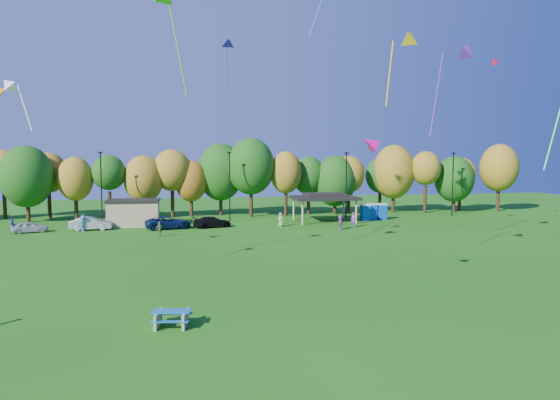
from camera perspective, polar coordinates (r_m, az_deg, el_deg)
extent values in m
plane|color=#19600F|center=(26.88, -1.71, -13.26)|extent=(160.00, 160.00, 0.00)
cylinder|color=black|center=(78.11, -28.94, -0.37)|extent=(0.50, 0.50, 4.12)
ellipsoid|color=olive|center=(77.87, -29.09, 3.15)|extent=(4.78, 4.78, 5.18)
cylinder|color=black|center=(72.39, -26.84, -0.88)|extent=(0.50, 0.50, 3.56)
ellipsoid|color=#144C0F|center=(72.13, -26.97, 2.41)|extent=(6.62, 6.62, 8.00)
cylinder|color=black|center=(75.87, -24.84, -0.48)|extent=(0.50, 0.50, 3.79)
ellipsoid|color=olive|center=(75.63, -24.96, 2.86)|extent=(4.94, 4.94, 5.58)
cylinder|color=black|center=(71.86, -22.26, -0.84)|extent=(0.50, 0.50, 3.34)
ellipsoid|color=olive|center=(71.60, -22.36, 2.26)|extent=(4.61, 4.61, 5.88)
cylinder|color=black|center=(70.98, -18.88, -0.61)|extent=(0.50, 0.50, 3.82)
ellipsoid|color=#144C0F|center=(70.71, -18.98, 2.98)|extent=(4.43, 4.43, 4.73)
cylinder|color=black|center=(71.20, -15.28, -0.74)|extent=(0.50, 0.50, 3.25)
ellipsoid|color=olive|center=(70.94, -15.35, 2.32)|extent=(5.33, 5.33, 6.53)
cylinder|color=black|center=(71.56, -12.18, -0.36)|extent=(0.50, 0.50, 3.96)
ellipsoid|color=olive|center=(71.30, -12.25, 3.34)|extent=(5.31, 5.31, 5.82)
cylinder|color=black|center=(71.87, -10.09, -0.67)|extent=(0.50, 0.50, 3.05)
ellipsoid|color=#995914|center=(71.62, -10.14, 2.16)|extent=(4.54, 4.54, 5.87)
cylinder|color=black|center=(73.23, -6.78, -0.24)|extent=(0.50, 0.50, 3.77)
ellipsoid|color=#144C0F|center=(72.97, -6.81, 3.20)|extent=(6.69, 6.69, 8.35)
cylinder|color=black|center=(70.67, -3.32, -0.19)|extent=(0.50, 0.50, 4.28)
ellipsoid|color=#144C0F|center=(70.41, -3.34, 3.86)|extent=(6.64, 6.64, 8.01)
cylinder|color=black|center=(71.22, 0.67, -0.36)|extent=(0.50, 0.50, 3.76)
ellipsoid|color=olive|center=(70.96, 0.67, 3.18)|extent=(4.49, 4.49, 6.02)
cylinder|color=black|center=(74.10, 3.27, -0.29)|extent=(0.50, 0.50, 3.43)
ellipsoid|color=#144C0F|center=(73.85, 3.29, 2.81)|extent=(4.77, 4.77, 5.63)
cylinder|color=black|center=(74.35, 6.29, -0.48)|extent=(0.50, 0.50, 2.95)
ellipsoid|color=#144C0F|center=(74.12, 6.32, 2.18)|extent=(6.14, 6.14, 7.54)
cylinder|color=black|center=(75.48, 7.83, -0.20)|extent=(0.50, 0.50, 3.52)
ellipsoid|color=olive|center=(75.23, 7.87, 2.92)|extent=(4.78, 4.78, 5.53)
cylinder|color=black|center=(79.04, 11.33, -0.07)|extent=(0.50, 0.50, 3.39)
ellipsoid|color=#144C0F|center=(78.81, 11.38, 2.79)|extent=(4.54, 4.54, 5.46)
cylinder|color=black|center=(78.50, 12.80, -0.01)|extent=(0.50, 0.50, 3.72)
ellipsoid|color=olive|center=(78.26, 12.86, 3.16)|extent=(6.32, 6.32, 8.24)
cylinder|color=black|center=(78.59, 16.24, 0.05)|extent=(0.50, 0.50, 4.06)
ellipsoid|color=olive|center=(78.35, 16.32, 3.50)|extent=(4.50, 4.50, 5.13)
cylinder|color=black|center=(81.55, 19.23, -0.21)|extent=(0.50, 0.50, 3.05)
ellipsoid|color=#144C0F|center=(81.33, 19.30, 2.29)|extent=(5.97, 5.97, 7.05)
cylinder|color=black|center=(83.83, 19.83, 0.07)|extent=(0.50, 0.50, 3.55)
ellipsoid|color=olive|center=(83.61, 19.91, 2.90)|extent=(4.60, 4.60, 4.99)
cylinder|color=black|center=(85.28, 23.65, 0.20)|extent=(0.50, 0.50, 4.07)
ellipsoid|color=olive|center=(85.06, 23.76, 3.39)|extent=(5.83, 5.83, 7.42)
cylinder|color=black|center=(66.04, -19.74, 1.23)|extent=(0.16, 0.16, 9.00)
cube|color=black|center=(65.93, -19.85, 5.13)|extent=(0.50, 0.25, 0.18)
cylinder|color=black|center=(65.60, -5.78, 1.47)|extent=(0.16, 0.16, 9.00)
cube|color=black|center=(65.49, -5.82, 5.40)|extent=(0.50, 0.25, 0.18)
cylinder|color=black|center=(68.98, 7.57, 1.61)|extent=(0.16, 0.16, 9.00)
cube|color=black|center=(68.88, 7.61, 5.35)|extent=(0.50, 0.25, 0.18)
cylinder|color=black|center=(75.67, 19.13, 1.67)|extent=(0.16, 0.16, 9.00)
cube|color=black|center=(75.57, 19.22, 5.08)|extent=(0.50, 0.25, 0.18)
cube|color=tan|center=(63.83, -16.37, -1.50)|extent=(6.00, 4.00, 3.00)
cube|color=black|center=(63.68, -16.41, -0.05)|extent=(6.30, 4.30, 0.25)
cylinder|color=tan|center=(61.86, 2.60, -1.51)|extent=(0.24, 0.24, 3.00)
cylinder|color=tan|center=(63.89, 8.71, -1.36)|extent=(0.24, 0.24, 3.00)
cylinder|color=tan|center=(66.70, 1.57, -1.04)|extent=(0.24, 0.24, 3.00)
cylinder|color=tan|center=(68.58, 7.28, -0.92)|extent=(0.24, 0.24, 3.00)
cube|color=black|center=(65.01, 5.07, 0.25)|extent=(8.20, 6.20, 0.35)
cube|color=black|center=(64.98, 5.07, 0.60)|extent=(5.00, 3.50, 0.45)
cube|color=#0D4CB5|center=(67.29, 9.72, -1.49)|extent=(1.10, 1.10, 2.00)
cube|color=silver|center=(67.18, 9.74, -0.56)|extent=(1.15, 1.15, 0.18)
cube|color=#0D4CB5|center=(68.58, 10.48, -1.38)|extent=(1.10, 1.10, 2.00)
cube|color=silver|center=(68.47, 10.49, -0.47)|extent=(1.15, 1.15, 0.18)
cube|color=#0D4CB5|center=(68.82, 11.57, -1.37)|extent=(1.10, 1.10, 2.00)
cube|color=silver|center=(68.71, 11.58, -0.47)|extent=(1.15, 1.15, 0.18)
cube|color=tan|center=(26.11, -13.77, -13.09)|extent=(0.37, 1.50, 0.75)
cube|color=tan|center=(25.87, -10.77, -13.20)|extent=(0.37, 1.50, 0.75)
cube|color=#1368AD|center=(25.86, -12.30, -12.30)|extent=(1.97, 1.07, 0.06)
cube|color=#1368AD|center=(25.35, -12.55, -13.42)|extent=(1.88, 0.56, 0.05)
cube|color=#1368AD|center=(26.55, -12.03, -12.56)|extent=(1.88, 0.56, 0.05)
imported|color=silver|center=(62.32, -26.68, -2.77)|extent=(4.03, 2.41, 1.28)
imported|color=#ABAAB0|center=(61.62, -20.80, -2.53)|extent=(4.76, 1.86, 1.54)
imported|color=#0B1D47|center=(60.12, -12.65, -2.53)|extent=(5.72, 3.45, 1.49)
imported|color=black|center=(60.41, -7.74, -2.50)|extent=(4.87, 2.93, 1.32)
imported|color=#798853|center=(54.29, -13.59, -3.27)|extent=(1.02, 0.80, 1.61)
imported|color=#9E4EA6|center=(60.60, 8.40, -2.25)|extent=(0.78, 0.78, 1.82)
imported|color=#568BBF|center=(60.72, -21.57, -2.52)|extent=(1.36, 1.23, 1.83)
imported|color=tan|center=(60.53, 0.07, -2.25)|extent=(0.95, 1.00, 1.72)
imported|color=#4952A2|center=(63.05, -28.22, -2.58)|extent=(1.00, 1.01, 1.65)
imported|color=#A346AA|center=(58.54, 6.93, -2.55)|extent=(0.75, 1.63, 1.69)
cone|color=yellow|center=(36.24, 14.66, 17.63)|extent=(2.04, 2.13, 1.72)
cylinder|color=yellow|center=(36.51, 12.42, 13.98)|extent=(1.17, 1.50, 4.73)
cone|color=silver|center=(34.69, -28.67, 11.55)|extent=(1.48, 1.39, 1.20)
cylinder|color=silver|center=(34.80, -27.13, 9.35)|extent=(1.00, 0.69, 2.85)
cone|color=#FFA61A|center=(42.65, -29.28, 10.77)|extent=(1.49, 1.21, 1.40)
cylinder|color=#57F75F|center=(38.69, 29.11, 7.91)|extent=(2.41, 0.83, 6.61)
cone|color=#7427D5|center=(47.27, 20.52, 15.81)|extent=(2.56, 2.52, 2.06)
cylinder|color=#7427D5|center=(47.20, 17.46, 11.48)|extent=(2.17, 1.97, 7.55)
cylinder|color=#2885FF|center=(51.75, 4.49, 20.99)|extent=(2.14, 0.35, 5.67)
cone|color=#BD163A|center=(61.50, 23.30, 14.41)|extent=(1.40, 1.16, 1.22)
cone|color=#CD0B75|center=(29.78, 10.24, 6.40)|extent=(1.36, 1.06, 1.33)
cone|color=#261DA0|center=(41.28, -6.02, 17.70)|extent=(1.17, 1.55, 1.50)
cylinder|color=#261DA0|center=(42.09, -6.11, 14.95)|extent=(0.14, 1.46, 3.79)
cylinder|color=green|center=(36.87, -11.59, 16.54)|extent=(1.22, 2.26, 6.61)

